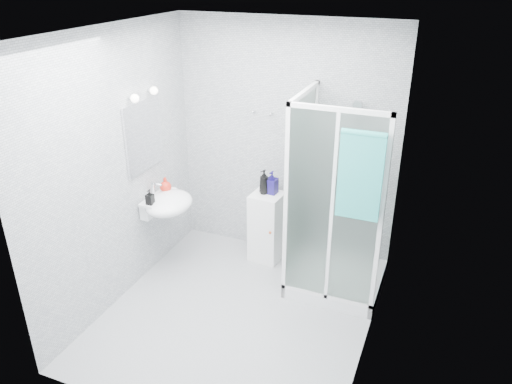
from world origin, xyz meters
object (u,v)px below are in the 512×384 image
at_px(wall_basin, 167,203).
at_px(shampoo_bottle_a, 264,182).
at_px(shampoo_bottle_b, 272,182).
at_px(shower_enclosure, 329,249).
at_px(soap_dispenser_black, 150,197).
at_px(hand_towel, 360,174).
at_px(soap_dispenser_orange, 165,185).
at_px(storage_cabinet, 267,227).

relative_size(wall_basin, shampoo_bottle_a, 2.08).
bearing_deg(shampoo_bottle_b, wall_basin, -144.70).
xyz_separation_m(shower_enclosure, soap_dispenser_black, (-1.72, -0.51, 0.49)).
height_order(hand_towel, shampoo_bottle_a, hand_towel).
xyz_separation_m(shampoo_bottle_a, soap_dispenser_black, (-0.91, -0.80, 0.01)).
xyz_separation_m(wall_basin, soap_dispenser_orange, (-0.08, 0.13, 0.15)).
xyz_separation_m(shower_enclosure, shampoo_bottle_b, (-0.74, 0.33, 0.47)).
relative_size(shampoo_bottle_a, soap_dispenser_black, 1.75).
height_order(hand_towel, soap_dispenser_black, hand_towel).
height_order(wall_basin, storage_cabinet, wall_basin).
bearing_deg(shower_enclosure, wall_basin, -169.19).
distance_m(wall_basin, shampoo_bottle_a, 1.05).
distance_m(shower_enclosure, shampoo_bottle_a, 0.99).
relative_size(shampoo_bottle_a, soap_dispenser_orange, 1.70).
xyz_separation_m(shampoo_bottle_a, soap_dispenser_orange, (-0.92, -0.49, 0.01)).
distance_m(hand_towel, soap_dispenser_orange, 2.12).
relative_size(wall_basin, hand_towel, 0.71).
distance_m(wall_basin, soap_dispenser_orange, 0.21).
bearing_deg(hand_towel, storage_cabinet, 147.78).
xyz_separation_m(hand_towel, soap_dispenser_black, (-2.03, -0.10, -0.53)).
distance_m(hand_towel, shampoo_bottle_a, 1.43).
distance_m(storage_cabinet, shampoo_bottle_b, 0.53).
xyz_separation_m(storage_cabinet, shampoo_bottle_b, (0.03, 0.05, 0.52)).
bearing_deg(soap_dispenser_orange, soap_dispenser_black, -87.49).
height_order(shower_enclosure, soap_dispenser_orange, shower_enclosure).
height_order(wall_basin, soap_dispenser_orange, soap_dispenser_orange).
distance_m(shampoo_bottle_a, soap_dispenser_black, 1.21).
xyz_separation_m(storage_cabinet, shampoo_bottle_a, (-0.04, 0.02, 0.53)).
distance_m(shower_enclosure, soap_dispenser_orange, 1.81).
bearing_deg(shower_enclosure, soap_dispenser_black, -163.61).
distance_m(shampoo_bottle_b, soap_dispenser_orange, 1.12).
relative_size(soap_dispenser_orange, soap_dispenser_black, 1.03).
bearing_deg(hand_towel, soap_dispenser_black, -177.04).
bearing_deg(soap_dispenser_orange, shampoo_bottle_a, 27.89).
height_order(shampoo_bottle_a, soap_dispenser_black, shampoo_bottle_a).
relative_size(shampoo_bottle_b, soap_dispenser_orange, 1.58).
bearing_deg(shampoo_bottle_a, storage_cabinet, -21.05).
bearing_deg(wall_basin, shampoo_bottle_a, 36.12).
relative_size(shower_enclosure, shampoo_bottle_b, 7.97).
xyz_separation_m(shower_enclosure, hand_towel, (0.31, -0.40, 1.02)).
height_order(shower_enclosure, soap_dispenser_black, shower_enclosure).
height_order(wall_basin, shampoo_bottle_a, shampoo_bottle_a).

